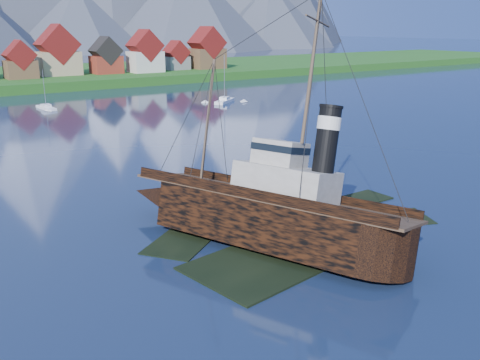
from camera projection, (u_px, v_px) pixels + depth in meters
ground at (295, 241)px, 51.11m from camera, size 1400.00×1400.00×0.00m
shoal at (295, 233)px, 53.88m from camera, size 31.71×21.24×1.14m
tugboat_wreck at (255, 209)px, 50.58m from camera, size 7.17×30.88×24.47m
sailboat_d at (225, 101)px, 141.81m from camera, size 9.03×7.63×12.99m
sailboat_e at (46, 108)px, 130.84m from camera, size 2.70×8.80×10.07m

